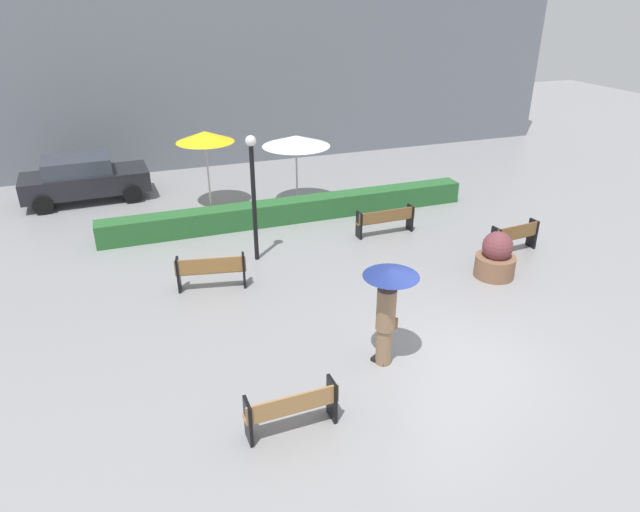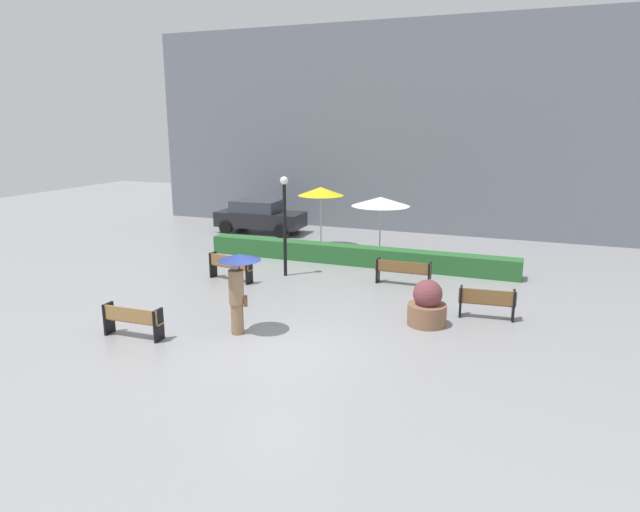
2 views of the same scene
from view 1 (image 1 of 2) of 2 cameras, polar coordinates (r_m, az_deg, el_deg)
name	(u,v)px [view 1 (image 1 of 2)]	position (r m, az deg, el deg)	size (l,w,h in m)	color
ground_plane	(450,363)	(11.72, 13.17, -10.60)	(60.00, 60.00, 0.00)	gray
bench_far_left	(211,270)	(14.04, -11.06, -1.40)	(1.74, 0.64, 0.88)	olive
bench_near_left	(292,408)	(9.67, -2.90, -15.22)	(1.62, 0.42, 0.81)	#9E7242
bench_far_right	(515,236)	(16.70, 19.30, 1.97)	(1.53, 0.48, 0.85)	brown
bench_back_row	(386,219)	(17.04, 6.71, 3.74)	(1.85, 0.38, 0.81)	brown
pedestrian_with_umbrella	(388,301)	(10.79, 6.95, -4.58)	(1.08, 1.08, 2.08)	#8C6B4C
planter_pot	(496,258)	(15.10, 17.51, -0.16)	(1.03, 1.03, 1.24)	brown
lamp_post	(253,185)	(14.83, -6.85, 7.22)	(0.28, 0.28, 3.46)	black
patio_umbrella_yellow	(205,137)	(19.04, -11.67, 11.82)	(1.91, 1.91, 2.60)	silver
patio_umbrella_white	(296,141)	(18.84, -2.46, 11.66)	(2.26, 2.26, 2.43)	silver
hedge_strip	(292,210)	(18.05, -2.86, 4.69)	(11.95, 0.70, 0.70)	#28602D
building_facade	(251,40)	(24.46, -7.09, 21.07)	(28.00, 1.20, 9.83)	slate
parked_car	(84,178)	(21.33, -22.97, 7.33)	(4.28, 2.14, 1.57)	black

